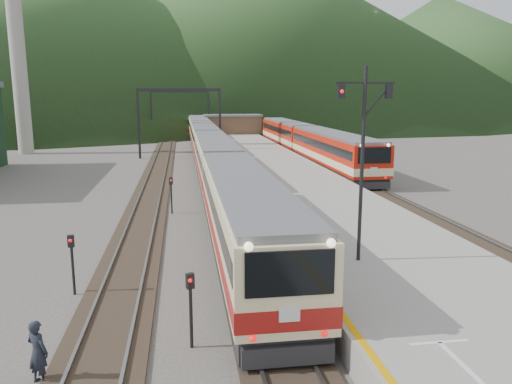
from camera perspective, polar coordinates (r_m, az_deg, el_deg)
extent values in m
cube|color=black|center=(44.46, -4.94, 1.70)|extent=(2.60, 200.00, 0.12)
cube|color=slate|center=(44.40, -5.87, 1.81)|extent=(0.10, 200.00, 0.14)
cube|color=slate|center=(44.49, -4.02, 1.85)|extent=(0.10, 200.00, 0.14)
cube|color=black|center=(44.45, -11.39, 1.52)|extent=(2.60, 200.00, 0.12)
cube|color=slate|center=(44.48, -12.32, 1.62)|extent=(0.10, 200.00, 0.14)
cube|color=slate|center=(44.40, -10.47, 1.68)|extent=(0.10, 200.00, 0.14)
cube|color=black|center=(46.56, 9.34, 2.02)|extent=(2.60, 200.00, 0.12)
cube|color=slate|center=(46.33, 8.49, 2.13)|extent=(0.10, 200.00, 0.14)
cube|color=slate|center=(46.77, 10.18, 2.16)|extent=(0.10, 200.00, 0.14)
cube|color=gray|center=(43.12, 2.66, 2.03)|extent=(8.00, 100.00, 1.00)
cube|color=black|center=(59.09, -13.26, 7.61)|extent=(0.25, 0.25, 8.00)
cube|color=black|center=(59.05, -4.15, 7.87)|extent=(0.25, 0.25, 8.00)
cube|color=black|center=(58.80, -8.82, 11.46)|extent=(9.30, 0.22, 0.35)
cube|color=black|center=(84.00, -11.87, 8.60)|extent=(0.25, 0.25, 8.00)
cube|color=black|center=(83.97, -5.45, 8.78)|extent=(0.25, 0.25, 8.00)
cube|color=black|center=(83.80, -8.73, 11.30)|extent=(9.30, 0.22, 0.35)
cylinder|color=#9E998E|center=(69.04, -25.78, 16.44)|extent=(1.80, 1.80, 30.00)
cube|color=brown|center=(82.35, -2.69, 7.66)|extent=(9.00, 4.00, 2.80)
cube|color=slate|center=(82.27, -2.70, 8.74)|extent=(9.40, 4.40, 0.30)
cone|color=#254B20|center=(198.68, -20.09, 16.98)|extent=(180.00, 180.00, 60.00)
cone|color=#254B20|center=(237.99, -0.47, 18.35)|extent=(220.00, 220.00, 75.00)
cone|color=#254B20|center=(242.28, 20.01, 14.61)|extent=(160.00, 160.00, 50.00)
cube|color=beige|center=(21.96, -1.38, -2.91)|extent=(2.82, 18.94, 3.44)
cube|color=beige|center=(41.02, -4.71, 3.59)|extent=(2.82, 18.94, 3.44)
cube|color=beige|center=(60.32, -5.93, 5.95)|extent=(2.82, 18.94, 3.44)
cube|color=beige|center=(79.69, -6.56, 7.16)|extent=(2.82, 18.94, 3.44)
cube|color=#B61A09|center=(48.02, 8.76, 4.80)|extent=(3.11, 20.90, 3.79)
cube|color=#B61A09|center=(68.67, 3.50, 6.75)|extent=(3.11, 20.90, 3.79)
cylinder|color=black|center=(18.94, 12.02, 2.87)|extent=(0.14, 0.14, 7.26)
cube|color=black|center=(18.76, 12.39, 12.08)|extent=(2.20, 0.10, 0.07)
cube|color=black|center=(18.45, 9.70, 11.26)|extent=(0.25, 0.18, 0.50)
cube|color=black|center=(19.10, 14.92, 11.04)|extent=(0.25, 0.18, 0.50)
cylinder|color=black|center=(14.91, -7.44, -13.80)|extent=(0.10, 0.10, 2.00)
cube|color=black|center=(14.51, -7.54, -10.04)|extent=(0.26, 0.23, 0.45)
cylinder|color=black|center=(31.24, -9.63, -0.64)|extent=(0.10, 0.10, 2.00)
cube|color=black|center=(31.05, -9.70, 1.25)|extent=(0.24, 0.20, 0.45)
cylinder|color=black|center=(19.61, -20.19, -8.23)|extent=(0.10, 0.10, 2.00)
cube|color=black|center=(19.30, -20.40, -5.28)|extent=(0.22, 0.16, 0.45)
imported|color=black|center=(14.35, -23.68, -16.40)|extent=(0.74, 0.68, 1.70)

